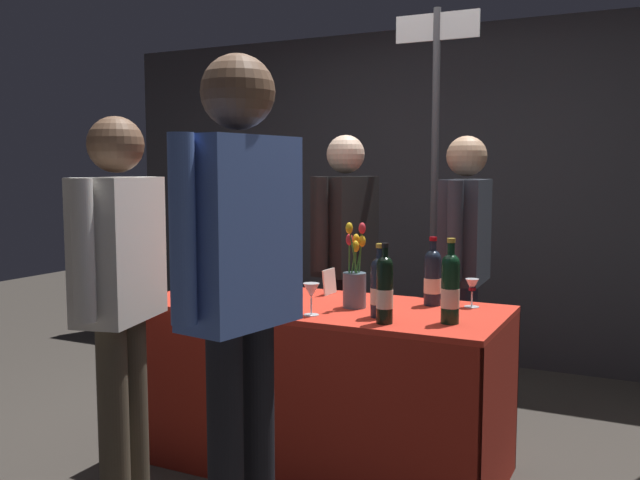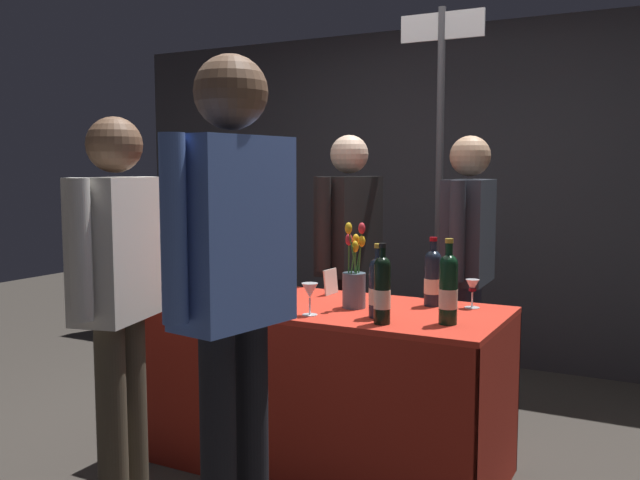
{
  "view_description": "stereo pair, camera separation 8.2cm",
  "coord_description": "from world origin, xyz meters",
  "px_view_note": "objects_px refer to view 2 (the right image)",
  "views": [
    {
      "loc": [
        1.4,
        -2.84,
        1.4
      ],
      "look_at": [
        0.0,
        0.0,
        1.08
      ],
      "focal_mm": 38.65,
      "sensor_mm": 36.0,
      "label": 1
    },
    {
      "loc": [
        1.47,
        -2.8,
        1.4
      ],
      "look_at": [
        0.0,
        0.0,
        1.08
      ],
      "focal_mm": 38.65,
      "sensor_mm": 36.0,
      "label": 2
    }
  ],
  "objects_px": {
    "featured_wine_bottle": "(378,286)",
    "booth_signpost": "(439,168)",
    "wine_glass_mid": "(264,274)",
    "vendor_presenter": "(349,248)",
    "display_bottle_0": "(448,288)",
    "wine_glass_near_vendor": "(472,287)",
    "taster_foreground_right": "(233,269)",
    "tasting_table": "(320,354)",
    "flower_vase": "(354,282)",
    "wine_glass_near_taster": "(310,292)"
  },
  "relations": [
    {
      "from": "featured_wine_bottle",
      "to": "booth_signpost",
      "type": "relative_size",
      "value": 0.13
    },
    {
      "from": "wine_glass_mid",
      "to": "vendor_presenter",
      "type": "relative_size",
      "value": 0.08
    },
    {
      "from": "wine_glass_mid",
      "to": "display_bottle_0",
      "type": "bearing_deg",
      "value": -14.37
    },
    {
      "from": "display_bottle_0",
      "to": "wine_glass_near_vendor",
      "type": "xyz_separation_m",
      "value": [
        -0.0,
        0.37,
        -0.05
      ]
    },
    {
      "from": "taster_foreground_right",
      "to": "tasting_table",
      "type": "bearing_deg",
      "value": 19.57
    },
    {
      "from": "featured_wine_bottle",
      "to": "flower_vase",
      "type": "relative_size",
      "value": 0.8
    },
    {
      "from": "tasting_table",
      "to": "wine_glass_near_taster",
      "type": "xyz_separation_m",
      "value": [
        0.08,
        -0.24,
        0.34
      ]
    },
    {
      "from": "tasting_table",
      "to": "taster_foreground_right",
      "type": "distance_m",
      "value": 1.09
    },
    {
      "from": "vendor_presenter",
      "to": "booth_signpost",
      "type": "distance_m",
      "value": 0.73
    },
    {
      "from": "wine_glass_near_taster",
      "to": "taster_foreground_right",
      "type": "bearing_deg",
      "value": -82.77
    },
    {
      "from": "wine_glass_mid",
      "to": "vendor_presenter",
      "type": "xyz_separation_m",
      "value": [
        0.17,
        0.64,
        0.08
      ]
    },
    {
      "from": "vendor_presenter",
      "to": "tasting_table",
      "type": "bearing_deg",
      "value": 25.0
    },
    {
      "from": "featured_wine_bottle",
      "to": "vendor_presenter",
      "type": "distance_m",
      "value": 1.09
    },
    {
      "from": "vendor_presenter",
      "to": "taster_foreground_right",
      "type": "xyz_separation_m",
      "value": [
        0.39,
        -1.71,
        0.12
      ]
    },
    {
      "from": "wine_glass_near_vendor",
      "to": "booth_signpost",
      "type": "relative_size",
      "value": 0.06
    },
    {
      "from": "display_bottle_0",
      "to": "wine_glass_near_taster",
      "type": "height_order",
      "value": "display_bottle_0"
    },
    {
      "from": "tasting_table",
      "to": "vendor_presenter",
      "type": "bearing_deg",
      "value": 105.84
    },
    {
      "from": "tasting_table",
      "to": "featured_wine_bottle",
      "type": "relative_size",
      "value": 5.4
    },
    {
      "from": "booth_signpost",
      "to": "vendor_presenter",
      "type": "bearing_deg",
      "value": -134.17
    },
    {
      "from": "wine_glass_near_vendor",
      "to": "taster_foreground_right",
      "type": "xyz_separation_m",
      "value": [
        -0.49,
        -1.17,
        0.2
      ]
    },
    {
      "from": "taster_foreground_right",
      "to": "booth_signpost",
      "type": "height_order",
      "value": "booth_signpost"
    },
    {
      "from": "tasting_table",
      "to": "featured_wine_bottle",
      "type": "xyz_separation_m",
      "value": [
        0.36,
        -0.15,
        0.37
      ]
    },
    {
      "from": "display_bottle_0",
      "to": "flower_vase",
      "type": "xyz_separation_m",
      "value": [
        -0.48,
        0.13,
        -0.03
      ]
    },
    {
      "from": "taster_foreground_right",
      "to": "vendor_presenter",
      "type": "bearing_deg",
      "value": 22.25
    },
    {
      "from": "display_bottle_0",
      "to": "wine_glass_near_vendor",
      "type": "distance_m",
      "value": 0.37
    },
    {
      "from": "wine_glass_near_taster",
      "to": "booth_signpost",
      "type": "height_order",
      "value": "booth_signpost"
    },
    {
      "from": "tasting_table",
      "to": "display_bottle_0",
      "type": "height_order",
      "value": "display_bottle_0"
    },
    {
      "from": "tasting_table",
      "to": "wine_glass_mid",
      "type": "relative_size",
      "value": 12.49
    },
    {
      "from": "booth_signpost",
      "to": "flower_vase",
      "type": "bearing_deg",
      "value": -90.06
    },
    {
      "from": "wine_glass_near_vendor",
      "to": "vendor_presenter",
      "type": "xyz_separation_m",
      "value": [
        -0.88,
        0.54,
        0.08
      ]
    },
    {
      "from": "wine_glass_near_vendor",
      "to": "wine_glass_mid",
      "type": "bearing_deg",
      "value": -174.45
    },
    {
      "from": "taster_foreground_right",
      "to": "booth_signpost",
      "type": "distance_m",
      "value": 2.15
    },
    {
      "from": "wine_glass_mid",
      "to": "wine_glass_near_taster",
      "type": "height_order",
      "value": "wine_glass_near_taster"
    },
    {
      "from": "taster_foreground_right",
      "to": "featured_wine_bottle",
      "type": "bearing_deg",
      "value": -4.01
    },
    {
      "from": "tasting_table",
      "to": "flower_vase",
      "type": "relative_size",
      "value": 4.34
    },
    {
      "from": "wine_glass_mid",
      "to": "taster_foreground_right",
      "type": "xyz_separation_m",
      "value": [
        0.56,
        -1.07,
        0.2
      ]
    },
    {
      "from": "flower_vase",
      "to": "vendor_presenter",
      "type": "xyz_separation_m",
      "value": [
        -0.4,
        0.79,
        0.06
      ]
    },
    {
      "from": "wine_glass_mid",
      "to": "vendor_presenter",
      "type": "distance_m",
      "value": 0.67
    },
    {
      "from": "featured_wine_bottle",
      "to": "taster_foreground_right",
      "type": "xyz_separation_m",
      "value": [
        -0.19,
        -0.79,
        0.16
      ]
    },
    {
      "from": "tasting_table",
      "to": "display_bottle_0",
      "type": "xyz_separation_m",
      "value": [
        0.66,
        -0.13,
        0.39
      ]
    },
    {
      "from": "display_bottle_0",
      "to": "taster_foreground_right",
      "type": "relative_size",
      "value": 0.2
    },
    {
      "from": "wine_glass_mid",
      "to": "flower_vase",
      "type": "height_order",
      "value": "flower_vase"
    },
    {
      "from": "booth_signpost",
      "to": "featured_wine_bottle",
      "type": "bearing_deg",
      "value": -82.54
    },
    {
      "from": "vendor_presenter",
      "to": "booth_signpost",
      "type": "relative_size",
      "value": 0.68
    },
    {
      "from": "display_bottle_0",
      "to": "wine_glass_near_taster",
      "type": "relative_size",
      "value": 2.5
    },
    {
      "from": "tasting_table",
      "to": "wine_glass_near_vendor",
      "type": "distance_m",
      "value": 0.77
    },
    {
      "from": "wine_glass_near_taster",
      "to": "vendor_presenter",
      "type": "relative_size",
      "value": 0.09
    },
    {
      "from": "display_bottle_0",
      "to": "booth_signpost",
      "type": "bearing_deg",
      "value": 109.75
    },
    {
      "from": "wine_glass_mid",
      "to": "wine_glass_near_taster",
      "type": "relative_size",
      "value": 0.98
    },
    {
      "from": "tasting_table",
      "to": "booth_signpost",
      "type": "distance_m",
      "value": 1.49
    }
  ]
}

